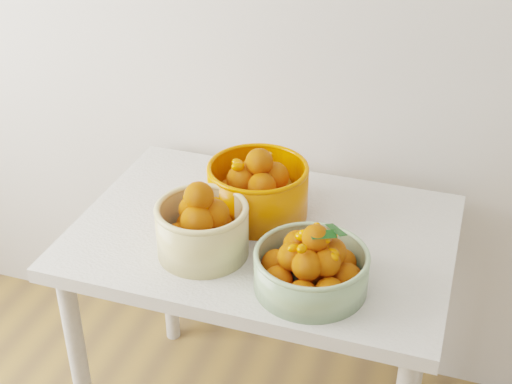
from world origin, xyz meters
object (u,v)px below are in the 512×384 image
bowl_cream (202,227)px  bowl_green (311,267)px  table (263,259)px  bowl_orange (258,188)px

bowl_cream → bowl_green: size_ratio=1.03×
table → bowl_orange: 0.20m
table → bowl_orange: (-0.04, 0.08, 0.17)m
table → bowl_cream: size_ratio=3.29×
table → bowl_green: 0.31m
bowl_cream → bowl_green: (0.30, -0.05, -0.02)m
bowl_orange → table: bearing=-62.1°
bowl_green → table: bearing=132.8°
bowl_cream → bowl_green: bearing=-9.7°
table → bowl_green: bowl_green is taller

